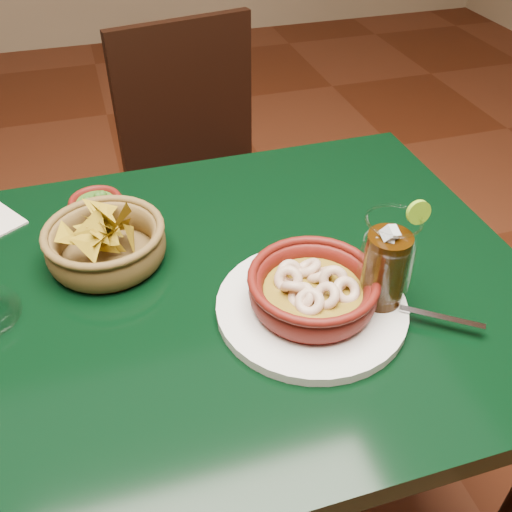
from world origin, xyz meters
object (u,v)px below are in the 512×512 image
object	(u,v)px
shrimp_plate	(313,294)
chip_basket	(106,242)
dining_chair	(207,180)
dining_table	(175,335)
cola_drink	(385,266)

from	to	relation	value
shrimp_plate	chip_basket	xyz separation A→B (m)	(-0.29, 0.22, 0.00)
dining_chair	shrimp_plate	bearing A→B (deg)	-90.59
dining_table	cola_drink	bearing A→B (deg)	-21.81
dining_chair	cola_drink	bearing A→B (deg)	-83.46
shrimp_plate	cola_drink	bearing A→B (deg)	-11.35
dining_table	chip_basket	size ratio (longest dim) A/B	5.11
dining_table	dining_chair	size ratio (longest dim) A/B	1.30
shrimp_plate	chip_basket	size ratio (longest dim) A/B	1.59
dining_chair	shrimp_plate	size ratio (longest dim) A/B	2.46
shrimp_plate	dining_table	bearing A→B (deg)	153.39
cola_drink	dining_chair	bearing A→B (deg)	96.54
shrimp_plate	chip_basket	world-z (taller)	chip_basket
shrimp_plate	dining_chair	bearing A→B (deg)	89.41
chip_basket	cola_drink	distance (m)	0.46
chip_basket	dining_table	bearing A→B (deg)	-53.85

